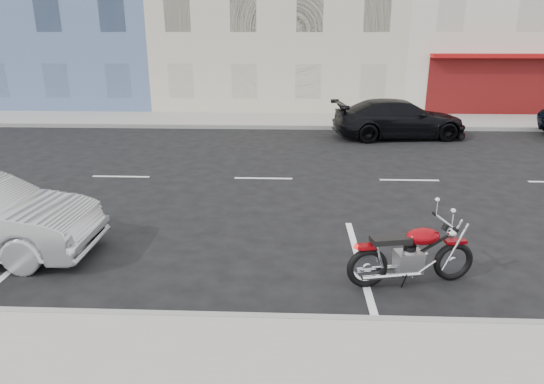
{
  "coord_description": "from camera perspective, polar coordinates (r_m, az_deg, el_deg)",
  "views": [
    {
      "loc": [
        -1.22,
        -12.8,
        3.91
      ],
      "look_at": [
        -1.61,
        -3.55,
        0.8
      ],
      "focal_mm": 32.0,
      "sensor_mm": 36.0,
      "label": 1
    }
  ],
  "objects": [
    {
      "name": "motorcycle",
      "position": [
        8.43,
        20.81,
        -6.71
      ],
      "size": [
        2.11,
        0.79,
        1.07
      ],
      "rotation": [
        0.0,
        0.0,
        0.2
      ],
      "color": "black",
      "rests_on": "ground"
    },
    {
      "name": "curb_near",
      "position": [
        7.91,
        -27.21,
        -12.66
      ],
      "size": [
        80.0,
        0.12,
        0.16
      ],
      "primitive_type": "cube",
      "color": "gray",
      "rests_on": "ground"
    },
    {
      "name": "car_far",
      "position": [
        19.06,
        14.73,
        8.33
      ],
      "size": [
        5.19,
        2.68,
        1.44
      ],
      "primitive_type": "imported",
      "rotation": [
        0.0,
        0.0,
        1.71
      ],
      "color": "black",
      "rests_on": "ground"
    },
    {
      "name": "curb_far",
      "position": [
        20.52,
        -8.31,
        7.62
      ],
      "size": [
        80.0,
        0.12,
        0.16
      ],
      "primitive_type": "cube",
      "color": "gray",
      "rests_on": "ground"
    },
    {
      "name": "sidewalk_far",
      "position": [
        22.17,
        -7.52,
        8.45
      ],
      "size": [
        80.0,
        3.4,
        0.15
      ],
      "primitive_type": "cube",
      "color": "gray",
      "rests_on": "ground"
    },
    {
      "name": "ground",
      "position": [
        13.44,
        7.53,
        1.49
      ],
      "size": [
        120.0,
        120.0,
        0.0
      ],
      "primitive_type": "plane",
      "color": "black",
      "rests_on": "ground"
    }
  ]
}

